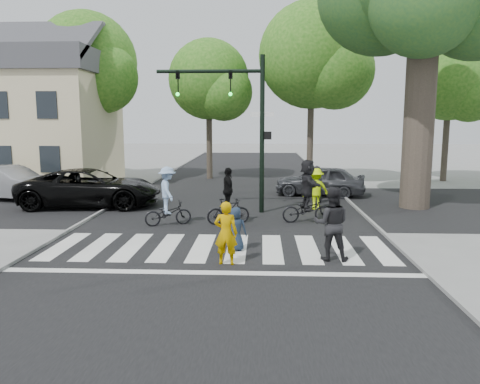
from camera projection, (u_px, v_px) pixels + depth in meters
The scene contains 24 objects.
ground at pixel (216, 258), 12.24m from camera, with size 120.00×120.00×0.00m, color gray.
road_stem at pixel (229, 218), 17.18m from camera, with size 10.00×70.00×0.01m, color black.
road_cross at pixel (234, 204), 20.14m from camera, with size 70.00×10.00×0.01m, color black.
curb_left at pixel (94, 216), 17.40m from camera, with size 0.10×70.00×0.10m, color gray.
curb_right at pixel (368, 218), 16.95m from camera, with size 0.10×70.00×0.10m, color gray.
crosswalk at pixel (218, 251), 12.89m from camera, with size 10.00×3.85×0.01m.
traffic_signal at pixel (240, 112), 17.75m from camera, with size 4.45×0.29×6.00m.
bg_tree_0 at pixel (10, 76), 27.72m from camera, with size 5.46×5.20×8.97m.
bg_tree_1 at pixel (90, 66), 26.90m from camera, with size 6.09×5.80×9.80m.
bg_tree_2 at pixel (212, 83), 27.85m from camera, with size 5.04×4.80×8.40m.
bg_tree_3 at pixel (318, 59), 26.07m from camera, with size 6.30×6.00×10.20m.
bg_tree_4 at pixel (455, 84), 26.76m from camera, with size 4.83×4.60×8.15m.
house at pixel (34, 116), 25.98m from camera, with size 8.40×8.10×8.82m.
pedestrian_woman at pixel (226, 233), 11.61m from camera, with size 0.59×0.38×1.60m, color #C08E00.
pedestrian_child at pixel (236, 229), 12.88m from camera, with size 0.60×0.39×1.23m, color #1A283B.
pedestrian_adult at pixel (331, 224), 11.97m from camera, with size 0.93×0.72×1.91m, color black.
cyclist_left at pixel (168, 200), 15.94m from camera, with size 1.69×1.19×2.03m.
cyclist_mid at pixel (228, 201), 16.16m from camera, with size 1.57×0.99×1.97m.
cyclist_right at pixel (307, 195), 16.40m from camera, with size 1.84×1.70×2.23m.
car_suv at pixel (91, 188), 19.45m from camera, with size 2.64×5.72×1.59m, color black.
car_silver at pixel (9, 183), 21.18m from camera, with size 1.63×4.67×1.54m, color #9C9DA1.
car_grey at pixel (320, 181), 22.28m from camera, with size 1.70×4.23×1.44m, color #37383D.
bystander_hivis at pixel (316, 189), 18.80m from camera, with size 1.08×0.62×1.67m, color #CDFF08.
bystander_dark at pixel (316, 185), 20.20m from camera, with size 0.60×0.39×1.65m, color black.
Camera 1 is at (1.17, -11.79, 3.58)m, focal length 35.00 mm.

